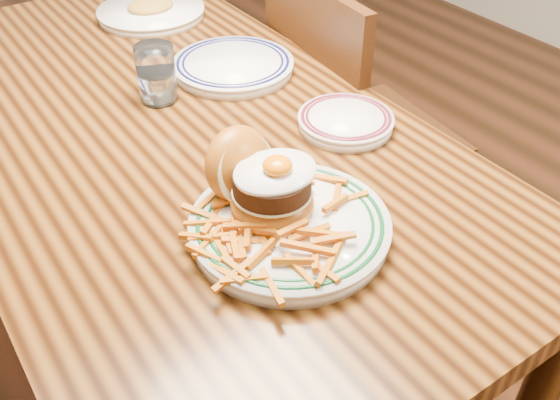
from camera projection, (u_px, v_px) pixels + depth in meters
floor at (198, 351)px, 1.74m from camera, size 6.00×6.00×0.00m
table at (172, 154)px, 1.32m from camera, size 0.85×1.60×0.75m
chair_right at (348, 129)px, 1.72m from camera, size 0.47×0.47×0.92m
main_plate at (281, 210)px, 0.97m from camera, size 0.32×0.33×0.15m
side_plate at (346, 121)px, 1.23m from camera, size 0.19×0.19×0.03m
rear_plate at (233, 65)px, 1.42m from camera, size 0.28×0.28×0.03m
water_glass at (157, 77)px, 1.30m from camera, size 0.08×0.08×0.12m
far_plate at (151, 12)px, 1.67m from camera, size 0.28×0.28×0.05m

